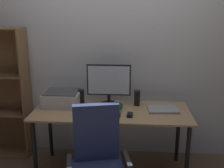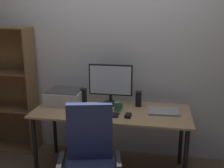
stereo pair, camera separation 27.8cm
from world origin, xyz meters
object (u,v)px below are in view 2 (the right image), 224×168
keyboard (105,114)px  speaker_left (83,96)px  laptop (163,111)px  bookshelf (5,91)px  coffee_mug (118,106)px  printer (65,97)px  monitor (111,82)px  mouse (128,115)px  desk (111,117)px  speaker_right (139,99)px

keyboard → speaker_left: speaker_left is taller
keyboard → laptop: (0.60, 0.19, 0.00)m
bookshelf → coffee_mug: bearing=-12.5°
printer → bookshelf: 0.91m
monitor → speaker_left: (-0.32, -0.01, -0.18)m
mouse → speaker_left: size_ratio=0.56×
monitor → keyboard: 0.42m
desk → speaker_left: 0.44m
desk → bookshelf: size_ratio=1.06×
monitor → keyboard: monitor is taller
printer → desk: bearing=-13.4°
mouse → bookshelf: bearing=169.9°
monitor → speaker_right: size_ratio=2.91×
coffee_mug → laptop: coffee_mug is taller
laptop → speaker_left: 0.93m
speaker_left → printer: (-0.21, -0.05, -0.00)m
mouse → speaker_left: speaker_left is taller
speaker_left → bookshelf: (-1.09, 0.15, -0.04)m
monitor → mouse: (0.24, -0.35, -0.25)m
mouse → speaker_right: speaker_right is taller
speaker_left → printer: size_ratio=0.43×
desk → speaker_left: speaker_left is taller
coffee_mug → printer: bearing=167.8°
laptop → bookshelf: bearing=168.4°
printer → bookshelf: size_ratio=0.25×
coffee_mug → speaker_right: (0.21, 0.19, 0.04)m
mouse → laptop: bearing=35.1°
monitor → speaker_right: (0.32, -0.01, -0.18)m
coffee_mug → speaker_left: speaker_left is taller
laptop → bookshelf: bookshelf is taller
desk → coffee_mug: (0.07, -0.00, 0.13)m
mouse → laptop: mouse is taller
speaker_left → bookshelf: bearing=172.1°
bookshelf → mouse: bearing=-16.4°
coffee_mug → printer: printer is taller
speaker_right → bookshelf: (-1.73, 0.15, -0.04)m
mouse → printer: printer is taller
speaker_right → monitor: bearing=178.6°
monitor → keyboard: bearing=-89.8°
laptop → desk: bearing=-178.8°
desk → speaker_left: bearing=152.9°
laptop → speaker_left: speaker_left is taller
speaker_right → keyboard: bearing=-134.2°
monitor → mouse: size_ratio=5.15×
bookshelf → printer: bearing=-12.8°
keyboard → coffee_mug: 0.18m
keyboard → printer: bearing=154.3°
monitor → printer: bearing=-173.7°
keyboard → speaker_left: 0.47m
mouse → bookshelf: 1.73m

